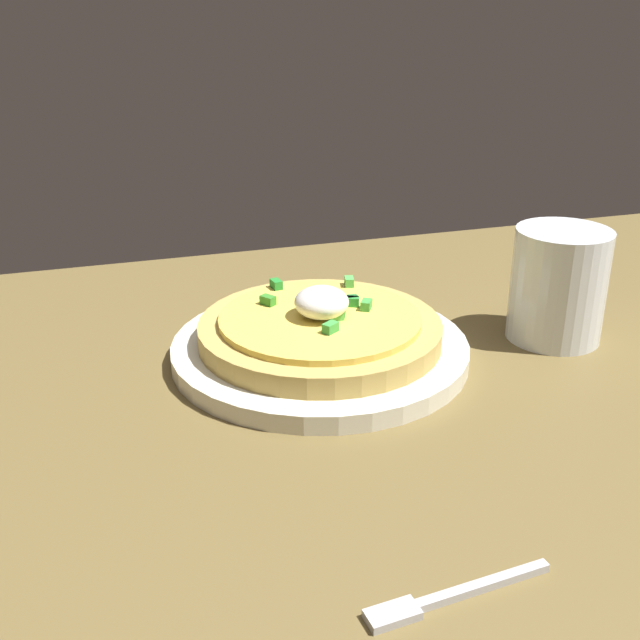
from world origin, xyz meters
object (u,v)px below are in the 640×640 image
Objects in this scene: plate at (320,350)px; pizza at (320,328)px; cup_near at (558,287)px; fork at (444,598)px.

pizza is (-0.01, 0.00, 2.06)cm from plate.
plate is at bearing -5.58° from cup_near.
cup_near is (-21.48, 2.10, 4.11)cm from plate.
plate is 2.50× the size of cup_near.
fork is at bearing 48.85° from cup_near.
cup_near reaches higher than fork.
plate is 2.06cm from pizza.
cup_near is at bearing 174.42° from plate.
cup_near reaches higher than plate.
pizza reaches higher than fork.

